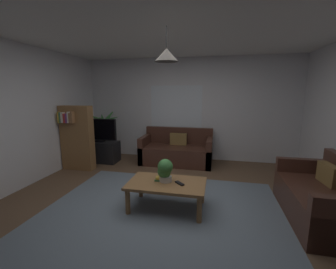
% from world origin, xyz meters
% --- Properties ---
extents(floor, '(5.22, 5.24, 0.02)m').
position_xyz_m(floor, '(0.00, 0.00, -0.01)').
color(floor, brown).
rests_on(floor, ground).
extents(rug, '(3.39, 2.88, 0.01)m').
position_xyz_m(rug, '(0.00, -0.20, 0.00)').
color(rug, slate).
rests_on(rug, ground).
extents(wall_back, '(5.34, 0.06, 2.52)m').
position_xyz_m(wall_back, '(0.00, 2.65, 1.26)').
color(wall_back, silver).
rests_on(wall_back, ground).
extents(wall_left, '(0.06, 5.24, 2.52)m').
position_xyz_m(wall_left, '(-2.64, 0.00, 1.26)').
color(wall_left, silver).
rests_on(wall_left, ground).
extents(ceiling, '(5.22, 5.24, 0.02)m').
position_xyz_m(ceiling, '(0.00, 0.00, 2.53)').
color(ceiling, white).
extents(window_pane, '(1.30, 0.01, 1.19)m').
position_xyz_m(window_pane, '(-0.30, 2.62, 1.25)').
color(window_pane, white).
extents(couch_under_window, '(1.67, 0.81, 0.82)m').
position_xyz_m(couch_under_window, '(-0.20, 2.16, 0.28)').
color(couch_under_window, '#47281E').
rests_on(couch_under_window, ground).
extents(couch_right_side, '(0.81, 1.50, 0.82)m').
position_xyz_m(couch_right_side, '(2.14, 0.15, 0.28)').
color(couch_right_side, '#47281E').
rests_on(couch_right_side, ground).
extents(coffee_table, '(1.11, 0.66, 0.40)m').
position_xyz_m(coffee_table, '(0.05, 0.01, 0.34)').
color(coffee_table, olive).
rests_on(coffee_table, ground).
extents(book_on_table_0, '(0.14, 0.13, 0.02)m').
position_xyz_m(book_on_table_0, '(-0.08, 0.06, 0.41)').
color(book_on_table_0, '#387247').
rests_on(book_on_table_0, coffee_table).
extents(book_on_table_1, '(0.12, 0.11, 0.03)m').
position_xyz_m(book_on_table_1, '(-0.07, 0.05, 0.44)').
color(book_on_table_1, gold).
rests_on(book_on_table_1, coffee_table).
extents(remote_on_table_0, '(0.15, 0.15, 0.02)m').
position_xyz_m(remote_on_table_0, '(0.24, -0.01, 0.41)').
color(remote_on_table_0, black).
rests_on(remote_on_table_0, coffee_table).
extents(potted_plant_on_table, '(0.23, 0.22, 0.33)m').
position_xyz_m(potted_plant_on_table, '(0.01, 0.04, 0.58)').
color(potted_plant_on_table, beige).
rests_on(potted_plant_on_table, coffee_table).
extents(tv_stand, '(0.90, 0.44, 0.50)m').
position_xyz_m(tv_stand, '(-2.06, 1.87, 0.25)').
color(tv_stand, black).
rests_on(tv_stand, ground).
extents(tv, '(0.91, 0.16, 0.56)m').
position_xyz_m(tv, '(-2.06, 1.85, 0.79)').
color(tv, black).
rests_on(tv, tv_stand).
extents(potted_palm_corner, '(0.79, 0.78, 1.30)m').
position_xyz_m(potted_palm_corner, '(-2.16, 2.37, 0.52)').
color(potted_palm_corner, '#B77051').
rests_on(potted_palm_corner, ground).
extents(bookshelf_corner, '(0.70, 0.31, 1.40)m').
position_xyz_m(bookshelf_corner, '(-2.24, 1.26, 0.72)').
color(bookshelf_corner, olive).
rests_on(bookshelf_corner, ground).
extents(pendant_lamp, '(0.32, 0.32, 0.44)m').
position_xyz_m(pendant_lamp, '(0.05, 0.01, 2.16)').
color(pendant_lamp, black).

